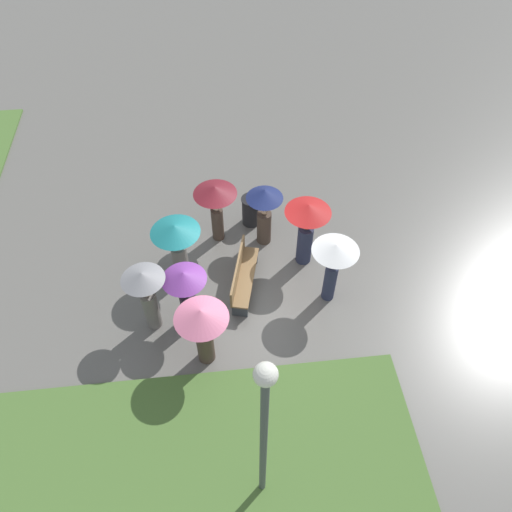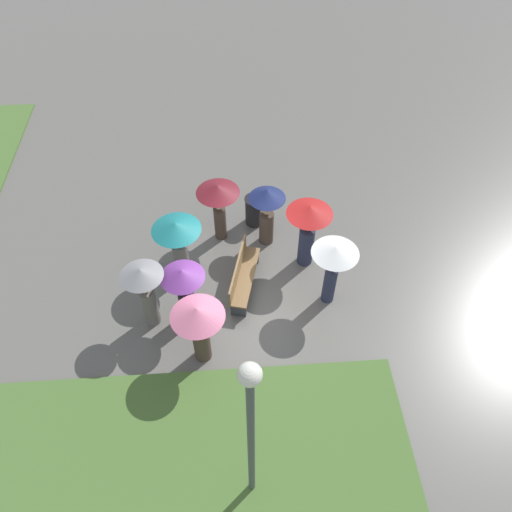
# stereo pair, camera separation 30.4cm
# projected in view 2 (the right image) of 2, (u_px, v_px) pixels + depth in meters

# --- Properties ---
(ground_plane) EXTENTS (90.00, 90.00, 0.00)m
(ground_plane) POSITION_uv_depth(u_px,v_px,m) (244.00, 291.00, 12.45)
(ground_plane) COLOR #66635E
(park_bench) EXTENTS (1.94, 0.87, 0.90)m
(park_bench) POSITION_uv_depth(u_px,v_px,m) (242.00, 274.00, 12.18)
(park_bench) COLOR brown
(park_bench) RESTS_ON ground_plane
(lamp_post) EXTENTS (0.32, 0.32, 4.68)m
(lamp_post) POSITION_uv_depth(u_px,v_px,m) (251.00, 425.00, 7.17)
(lamp_post) COLOR #474C51
(lamp_post) RESTS_ON ground_plane
(trash_bin) EXTENTS (0.54, 0.54, 0.88)m
(trash_bin) POSITION_uv_depth(u_px,v_px,m) (254.00, 210.00, 13.69)
(trash_bin) COLOR #232326
(trash_bin) RESTS_ON ground_plane
(crowd_person_white) EXTENTS (1.08, 1.08, 1.90)m
(crowd_person_white) POSITION_uv_depth(u_px,v_px,m) (333.00, 262.00, 11.24)
(crowd_person_white) COLOR #282D47
(crowd_person_white) RESTS_ON ground_plane
(crowd_person_teal) EXTENTS (1.18, 1.18, 1.81)m
(crowd_person_teal) POSITION_uv_depth(u_px,v_px,m) (178.00, 239.00, 11.85)
(crowd_person_teal) COLOR slate
(crowd_person_teal) RESTS_ON ground_plane
(crowd_person_maroon) EXTENTS (1.11, 1.11, 1.81)m
(crowd_person_maroon) POSITION_uv_depth(u_px,v_px,m) (218.00, 199.00, 12.63)
(crowd_person_maroon) COLOR #47382D
(crowd_person_maroon) RESTS_ON ground_plane
(crowd_person_red) EXTENTS (1.12, 1.12, 1.97)m
(crowd_person_red) POSITION_uv_depth(u_px,v_px,m) (308.00, 224.00, 12.05)
(crowd_person_red) COLOR #282D47
(crowd_person_red) RESTS_ON ground_plane
(crowd_person_navy) EXTENTS (0.94, 0.94, 1.83)m
(crowd_person_navy) POSITION_uv_depth(u_px,v_px,m) (267.00, 207.00, 12.62)
(crowd_person_navy) COLOR #47382D
(crowd_person_navy) RESTS_ON ground_plane
(crowd_person_pink) EXTENTS (1.14, 1.14, 1.83)m
(crowd_person_pink) POSITION_uv_depth(u_px,v_px,m) (199.00, 322.00, 10.25)
(crowd_person_pink) COLOR #47382D
(crowd_person_pink) RESTS_ON ground_plane
(crowd_person_purple) EXTENTS (0.99, 0.99, 1.79)m
(crowd_person_purple) POSITION_uv_depth(u_px,v_px,m) (184.00, 287.00, 11.01)
(crowd_person_purple) COLOR #2D2333
(crowd_person_purple) RESTS_ON ground_plane
(crowd_person_grey) EXTENTS (0.95, 0.95, 1.90)m
(crowd_person_grey) POSITION_uv_depth(u_px,v_px,m) (145.00, 288.00, 10.93)
(crowd_person_grey) COLOR slate
(crowd_person_grey) RESTS_ON ground_plane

